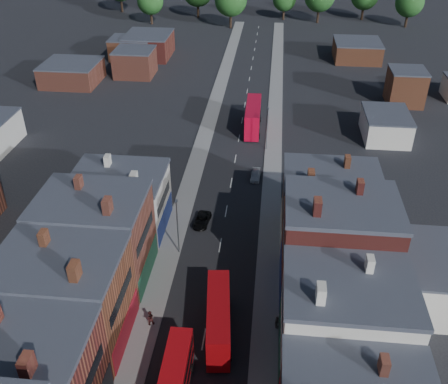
% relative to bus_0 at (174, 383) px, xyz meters
% --- Properties ---
extents(pavement_west, '(3.00, 200.00, 0.12)m').
position_rel_bus_0_xyz_m(pavement_west, '(-4.80, 41.29, -2.23)').
color(pavement_west, gray).
rests_on(pavement_west, ground).
extents(pavement_east, '(3.00, 200.00, 0.12)m').
position_rel_bus_0_xyz_m(pavement_east, '(8.20, 41.29, -2.23)').
color(pavement_east, gray).
rests_on(pavement_east, ground).
extents(lamp_post_2, '(0.25, 0.70, 8.12)m').
position_rel_bus_0_xyz_m(lamp_post_2, '(-3.50, 21.29, 2.42)').
color(lamp_post_2, slate).
rests_on(lamp_post_2, ground).
extents(lamp_post_3, '(0.25, 0.70, 8.12)m').
position_rel_bus_0_xyz_m(lamp_post_3, '(6.90, 51.29, 2.42)').
color(lamp_post_3, slate).
rests_on(lamp_post_3, ground).
extents(bus_0, '(2.60, 9.85, 4.24)m').
position_rel_bus_0_xyz_m(bus_0, '(0.00, 0.00, 0.00)').
color(bus_0, red).
rests_on(bus_0, ground).
extents(bus_1, '(3.48, 10.61, 4.50)m').
position_rel_bus_0_xyz_m(bus_1, '(3.20, 8.16, 0.14)').
color(bus_1, '#AF0A0E').
rests_on(bus_1, ground).
extents(bus_2, '(3.11, 11.86, 5.11)m').
position_rel_bus_0_xyz_m(bus_2, '(4.02, 59.26, 0.47)').
color(bus_2, '#B90822').
rests_on(bus_2, ground).
extents(car_2, '(2.47, 4.51, 1.20)m').
position_rel_bus_0_xyz_m(car_2, '(-1.43, 27.89, -1.69)').
color(car_2, black).
rests_on(car_2, ground).
extents(car_3, '(1.67, 3.78, 1.08)m').
position_rel_bus_0_xyz_m(car_3, '(5.49, 41.08, -1.75)').
color(car_3, silver).
rests_on(car_3, ground).
extents(ped_1, '(1.02, 0.78, 1.87)m').
position_rel_bus_0_xyz_m(ped_1, '(-4.38, 8.70, -1.23)').
color(ped_1, '#3C1818').
rests_on(ped_1, pavement_west).
extents(ped_3, '(0.79, 1.06, 1.65)m').
position_rel_bus_0_xyz_m(ped_3, '(9.40, 9.65, -1.35)').
color(ped_3, '#5D5850').
rests_on(ped_3, pavement_east).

